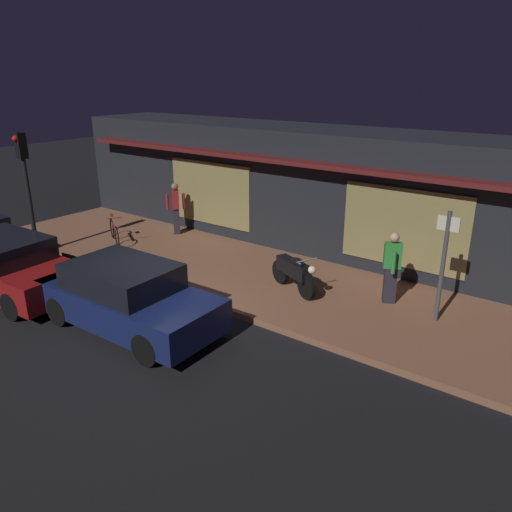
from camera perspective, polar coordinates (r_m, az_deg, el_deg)
The scene contains 11 objects.
ground_plane at distance 11.19m, azimuth -9.85°, elevation -7.36°, with size 60.00×60.00×0.00m, color black.
sidewalk_slab at distance 13.18m, azimuth -0.44°, elevation -2.34°, with size 18.00×4.00×0.15m, color brown.
storefront_building at distance 15.37m, azimuth 7.28°, elevation 7.54°, with size 18.00×3.30×3.60m.
motorcycle at distance 11.98m, azimuth 4.38°, elevation -1.80°, with size 1.62×0.84×0.97m.
bicycle_parked at distance 16.10m, azimuth -15.84°, elevation 2.72°, with size 1.46×0.86×0.91m.
person_photographer at distance 16.46m, azimuth -9.11°, elevation 5.50°, with size 0.49×0.50×1.67m.
person_bystander at distance 11.64m, azimuth 15.19°, elevation -1.14°, with size 0.44×0.58×1.67m.
sign_post at distance 10.88m, azimuth 20.57°, elevation -0.52°, with size 0.44×0.09×2.40m.
traffic_light_pole at distance 15.46m, azimuth -24.80°, elevation 8.49°, with size 0.24×0.33×3.60m.
parked_car_far at distance 13.56m, azimuth -26.51°, elevation -1.04°, with size 4.20×2.00×1.42m.
parked_car_across at distance 10.83m, azimuth -14.43°, elevation -4.55°, with size 4.14×1.85×1.42m.
Camera 1 is at (7.38, -6.69, 5.10)m, focal length 35.13 mm.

